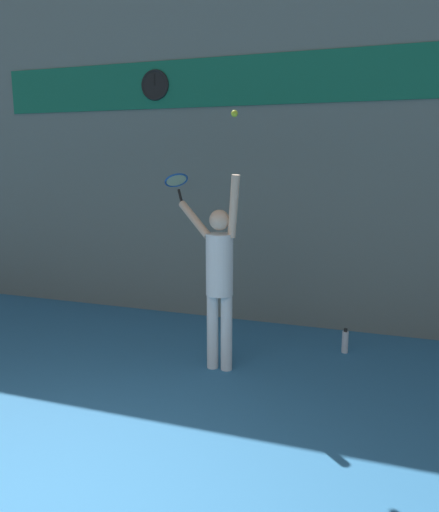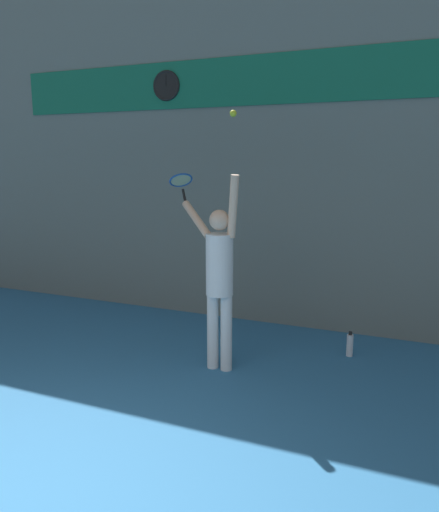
{
  "view_description": "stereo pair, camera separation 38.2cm",
  "coord_description": "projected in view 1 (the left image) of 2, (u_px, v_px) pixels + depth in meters",
  "views": [
    {
      "loc": [
        2.17,
        -1.93,
        2.34
      ],
      "look_at": [
        0.42,
        3.15,
        1.31
      ],
      "focal_mm": 35.0,
      "sensor_mm": 36.0,
      "label": 1
    },
    {
      "loc": [
        2.53,
        -1.79,
        2.34
      ],
      "look_at": [
        0.42,
        3.15,
        1.31
      ],
      "focal_mm": 35.0,
      "sensor_mm": 36.0,
      "label": 2
    }
  ],
  "objects": [
    {
      "name": "back_wall",
      "position": [
        234.0,
        149.0,
        7.09
      ],
      "size": [
        18.0,
        0.1,
        5.0
      ],
      "color": "slate",
      "rests_on": "ground_plane"
    },
    {
      "name": "sponsor_banner",
      "position": [
        233.0,
        81.0,
        6.86
      ],
      "size": [
        7.45,
        0.02,
        0.66
      ],
      "color": "#146B4C"
    },
    {
      "name": "scoreboard_clock",
      "position": [
        155.0,
        85.0,
        7.22
      ],
      "size": [
        0.44,
        0.04,
        0.44
      ],
      "color": "black"
    },
    {
      "name": "tennis_player",
      "position": [
        219.0,
        273.0,
        5.51
      ],
      "size": [
        0.91,
        0.58,
        2.2
      ],
      "color": "white",
      "rests_on": "ground_plane"
    },
    {
      "name": "tennis_racket",
      "position": [
        177.0,
        182.0,
        6.02
      ],
      "size": [
        0.38,
        0.38,
        0.37
      ],
      "color": "black"
    },
    {
      "name": "tennis_ball",
      "position": [
        234.0,
        114.0,
        5.0
      ],
      "size": [
        0.07,
        0.07,
        0.07
      ],
      "color": "#CCDB2D"
    },
    {
      "name": "water_bottle",
      "position": [
        345.0,
        342.0,
        6.16
      ],
      "size": [
        0.08,
        0.08,
        0.31
      ],
      "color": "silver",
      "rests_on": "ground_plane"
    }
  ]
}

